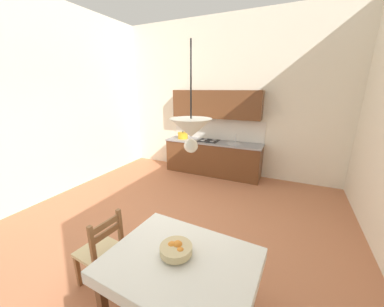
# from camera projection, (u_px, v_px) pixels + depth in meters

# --- Properties ---
(ground_plane) EXTENTS (6.34, 6.86, 0.10)m
(ground_plane) POSITION_uv_depth(u_px,v_px,m) (165.00, 238.00, 3.46)
(ground_plane) COLOR #B7704C
(wall_back) EXTENTS (6.34, 0.12, 3.96)m
(wall_back) POSITION_uv_depth(u_px,v_px,m) (227.00, 99.00, 5.65)
(wall_back) COLOR silver
(wall_back) RESTS_ON ground_plane
(wall_left) EXTENTS (0.12, 6.86, 3.96)m
(wall_left) POSITION_uv_depth(u_px,v_px,m) (27.00, 103.00, 4.06)
(wall_left) COLOR silver
(wall_left) RESTS_ON ground_plane
(kitchen_cabinetry) EXTENTS (2.56, 0.63, 2.20)m
(kitchen_cabinetry) POSITION_uv_depth(u_px,v_px,m) (213.00, 143.00, 5.77)
(kitchen_cabinetry) COLOR brown
(kitchen_cabinetry) RESTS_ON ground_plane
(dining_table) EXTENTS (1.40, 1.10, 0.75)m
(dining_table) POSITION_uv_depth(u_px,v_px,m) (181.00, 270.00, 1.99)
(dining_table) COLOR #56331C
(dining_table) RESTS_ON ground_plane
(dining_chair_tv_side) EXTENTS (0.46, 0.46, 0.93)m
(dining_chair_tv_side) POSITION_uv_depth(u_px,v_px,m) (101.00, 251.00, 2.49)
(dining_chair_tv_side) COLOR #D1BC89
(dining_chair_tv_side) RESTS_ON ground_plane
(fruit_bowl) EXTENTS (0.30, 0.30, 0.12)m
(fruit_bowl) POSITION_uv_depth(u_px,v_px,m) (176.00, 249.00, 2.00)
(fruit_bowl) COLOR tan
(fruit_bowl) RESTS_ON dining_table
(pendant_lamp) EXTENTS (0.32, 0.32, 0.80)m
(pendant_lamp) POSITION_uv_depth(u_px,v_px,m) (191.00, 129.00, 1.64)
(pendant_lamp) COLOR black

